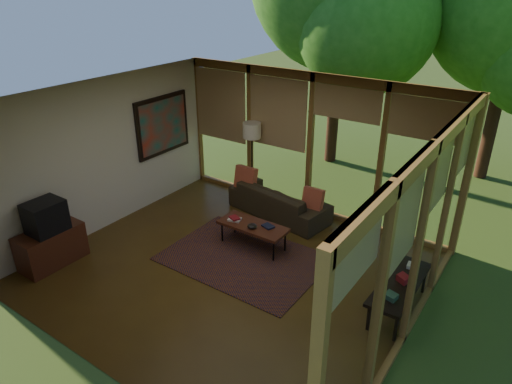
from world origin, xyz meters
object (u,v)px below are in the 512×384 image
Objects in this scene: sofa at (279,201)px; side_console at (393,283)px; floor_lamp at (252,135)px; media_cabinet at (51,247)px; coffee_table at (253,226)px; television at (45,217)px.

sofa reaches higher than side_console.
floor_lamp is at bearing 154.48° from side_console.
media_cabinet reaches higher than sofa.
floor_lamp is 4.06m from side_console.
coffee_table is at bearing 109.97° from sofa.
sofa is 4.07m from media_cabinet.
media_cabinet is (-2.12, -3.47, 0.01)m from sofa.
television reaches higher than side_console.
sofa is at bearing 152.18° from side_console.
sofa is 3.11m from side_console.
side_console is (4.87, 2.02, 0.11)m from media_cabinet.
television is at bearing -109.18° from floor_lamp.
television is 0.39× the size of side_console.
sofa is 1.43× the size of side_console.
television reaches higher than sofa.
television is at bearing 0.00° from media_cabinet.
television is (0.02, 0.00, 0.55)m from media_cabinet.
media_cabinet is 1.82× the size of television.
television is at bearing 67.28° from sofa.
floor_lamp is at bearing 70.55° from media_cabinet.
floor_lamp reaches higher than television.
floor_lamp reaches higher than coffee_table.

